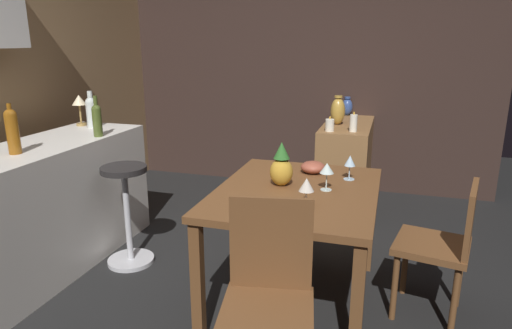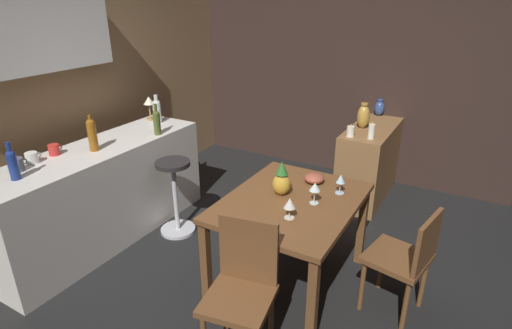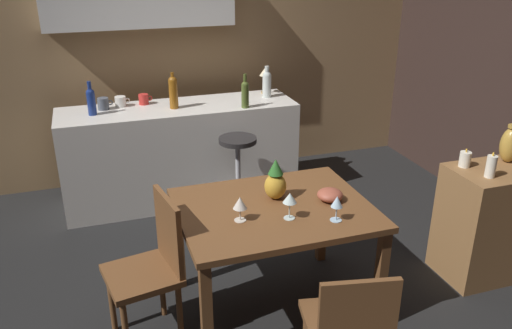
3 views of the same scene
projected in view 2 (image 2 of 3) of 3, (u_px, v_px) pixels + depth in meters
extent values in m
plane|color=black|center=(243.00, 279.00, 3.34)|extent=(9.00, 9.00, 0.00)
cube|color=#9E7A51|center=(49.00, 93.00, 3.79)|extent=(5.20, 0.10, 2.60)
cube|color=white|center=(11.00, 34.00, 3.28)|extent=(1.70, 0.32, 0.64)
cube|color=#33231E|center=(330.00, 68.00, 5.01)|extent=(0.10, 4.40, 2.60)
cube|color=brown|center=(291.00, 202.00, 3.04)|extent=(1.17, 0.93, 0.04)
cube|color=brown|center=(206.00, 265.00, 2.95)|extent=(0.06, 0.06, 0.70)
cube|color=brown|center=(274.00, 203.00, 3.80)|extent=(0.06, 0.06, 0.70)
cube|color=brown|center=(312.00, 305.00, 2.57)|extent=(0.06, 0.06, 0.70)
cube|color=brown|center=(362.00, 226.00, 3.43)|extent=(0.06, 0.06, 0.70)
cube|color=silver|center=(103.00, 194.00, 3.76)|extent=(2.10, 0.60, 0.90)
cube|color=olive|center=(369.00, 162.00, 4.56)|extent=(1.10, 0.44, 0.82)
cube|color=brown|center=(238.00, 300.00, 2.46)|extent=(0.46, 0.46, 0.04)
cube|color=brown|center=(248.00, 252.00, 2.52)|extent=(0.10, 0.38, 0.46)
cylinder|color=brown|center=(271.00, 319.00, 2.64)|extent=(0.04, 0.04, 0.43)
cylinder|color=brown|center=(226.00, 307.00, 2.74)|extent=(0.04, 0.04, 0.43)
cube|color=brown|center=(397.00, 258.00, 2.87)|extent=(0.47, 0.47, 0.04)
cube|color=brown|center=(427.00, 244.00, 2.69)|extent=(0.38, 0.10, 0.39)
cylinder|color=brown|center=(362.00, 285.00, 2.95)|extent=(0.04, 0.04, 0.42)
cylinder|color=brown|center=(382.00, 265.00, 3.17)|extent=(0.04, 0.04, 0.42)
cylinder|color=brown|center=(405.00, 306.00, 2.76)|extent=(0.04, 0.04, 0.42)
cylinder|color=brown|center=(423.00, 283.00, 2.98)|extent=(0.04, 0.04, 0.42)
cylinder|color=#262323|center=(172.00, 164.00, 3.73)|extent=(0.32, 0.32, 0.04)
cylinder|color=silver|center=(176.00, 198.00, 3.87)|extent=(0.04, 0.04, 0.70)
cylinder|color=silver|center=(178.00, 229.00, 4.01)|extent=(0.34, 0.34, 0.03)
cylinder|color=silver|center=(339.00, 193.00, 3.13)|extent=(0.07, 0.07, 0.00)
cylinder|color=silver|center=(340.00, 188.00, 3.12)|extent=(0.01, 0.01, 0.09)
cone|color=silver|center=(341.00, 179.00, 3.09)|extent=(0.07, 0.07, 0.07)
cylinder|color=silver|center=(289.00, 218.00, 2.79)|extent=(0.07, 0.07, 0.00)
cylinder|color=silver|center=(289.00, 213.00, 2.77)|extent=(0.01, 0.01, 0.08)
cone|color=silver|center=(290.00, 203.00, 2.75)|extent=(0.08, 0.08, 0.07)
cylinder|color=silver|center=(314.00, 203.00, 2.98)|extent=(0.07, 0.07, 0.00)
cylinder|color=silver|center=(314.00, 197.00, 2.96)|extent=(0.01, 0.01, 0.10)
cone|color=silver|center=(315.00, 187.00, 2.93)|extent=(0.08, 0.08, 0.06)
ellipsoid|color=gold|center=(281.00, 184.00, 3.09)|extent=(0.14, 0.14, 0.17)
cone|color=#2D6B28|center=(282.00, 168.00, 3.04)|extent=(0.10, 0.10, 0.10)
ellipsoid|color=#9E4C38|center=(314.00, 178.00, 3.29)|extent=(0.16, 0.16, 0.08)
cylinder|color=#475623|center=(157.00, 124.00, 3.88)|extent=(0.07, 0.07, 0.20)
sphere|color=#475623|center=(156.00, 114.00, 3.85)|extent=(0.07, 0.07, 0.07)
cylinder|color=#475623|center=(155.00, 108.00, 3.82)|extent=(0.03, 0.03, 0.08)
cylinder|color=silver|center=(157.00, 113.00, 4.24)|extent=(0.08, 0.08, 0.20)
sphere|color=silver|center=(156.00, 104.00, 4.20)|extent=(0.08, 0.08, 0.08)
cylinder|color=silver|center=(156.00, 98.00, 4.18)|extent=(0.04, 0.04, 0.07)
cylinder|color=navy|center=(14.00, 167.00, 2.95)|extent=(0.07, 0.07, 0.19)
sphere|color=navy|center=(10.00, 155.00, 2.92)|extent=(0.07, 0.07, 0.07)
cylinder|color=navy|center=(8.00, 147.00, 2.89)|extent=(0.03, 0.03, 0.08)
cylinder|color=#8C5114|center=(93.00, 137.00, 3.48)|extent=(0.08, 0.08, 0.24)
sphere|color=#8C5114|center=(90.00, 123.00, 3.43)|extent=(0.08, 0.08, 0.08)
cylinder|color=#8C5114|center=(89.00, 118.00, 3.41)|extent=(0.03, 0.03, 0.05)
cylinder|color=white|center=(32.00, 158.00, 3.25)|extent=(0.09, 0.09, 0.09)
torus|color=white|center=(39.00, 155.00, 3.30)|extent=(0.05, 0.01, 0.05)
cylinder|color=red|center=(54.00, 150.00, 3.41)|extent=(0.09, 0.09, 0.09)
torus|color=red|center=(60.00, 147.00, 3.46)|extent=(0.05, 0.01, 0.05)
cylinder|color=#515660|center=(17.00, 165.00, 3.11)|extent=(0.10, 0.10, 0.10)
torus|color=#515660|center=(24.00, 162.00, 3.15)|extent=(0.05, 0.01, 0.05)
cylinder|color=#A58447|center=(151.00, 119.00, 4.36)|extent=(0.08, 0.08, 0.02)
cylinder|color=#A58447|center=(150.00, 111.00, 4.33)|extent=(0.02, 0.02, 0.15)
cone|color=beige|center=(149.00, 100.00, 4.29)|extent=(0.11, 0.11, 0.08)
cylinder|color=white|center=(371.00, 131.00, 4.03)|extent=(0.06, 0.06, 0.15)
ellipsoid|color=yellow|center=(372.00, 123.00, 3.99)|extent=(0.01, 0.01, 0.03)
cylinder|color=white|center=(350.00, 132.00, 4.09)|extent=(0.08, 0.08, 0.11)
ellipsoid|color=yellow|center=(351.00, 125.00, 4.07)|extent=(0.01, 0.01, 0.03)
ellipsoid|color=#334C8C|center=(379.00, 108.00, 4.78)|extent=(0.11, 0.11, 0.17)
cylinder|color=#334C8C|center=(380.00, 100.00, 4.74)|extent=(0.06, 0.06, 0.02)
ellipsoid|color=#B78C38|center=(363.00, 117.00, 4.33)|extent=(0.13, 0.13, 0.25)
cylinder|color=#B78C38|center=(365.00, 104.00, 4.27)|extent=(0.07, 0.07, 0.02)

